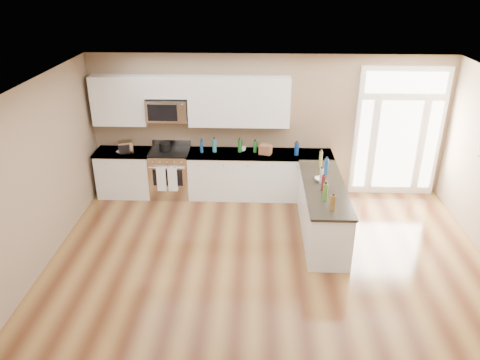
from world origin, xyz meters
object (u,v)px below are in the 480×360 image
object	(u,v)px
toaster_oven	(126,147)
peninsula_cabinet	(322,212)
kitchen_range	(171,173)
stockpot	(165,146)

from	to	relation	value
toaster_oven	peninsula_cabinet	bearing A→B (deg)	-38.63
peninsula_cabinet	kitchen_range	xyz separation A→B (m)	(-2.87, 1.45, 0.04)
kitchen_range	toaster_oven	bearing A→B (deg)	-173.89
stockpot	toaster_oven	bearing A→B (deg)	-169.89
kitchen_range	stockpot	bearing A→B (deg)	152.84
peninsula_cabinet	kitchen_range	distance (m)	3.22
peninsula_cabinet	toaster_oven	distance (m)	4.00
stockpot	peninsula_cabinet	bearing A→B (deg)	-26.77
peninsula_cabinet	stockpot	xyz separation A→B (m)	(-2.96, 1.49, 0.60)
peninsula_cabinet	toaster_oven	world-z (taller)	toaster_oven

